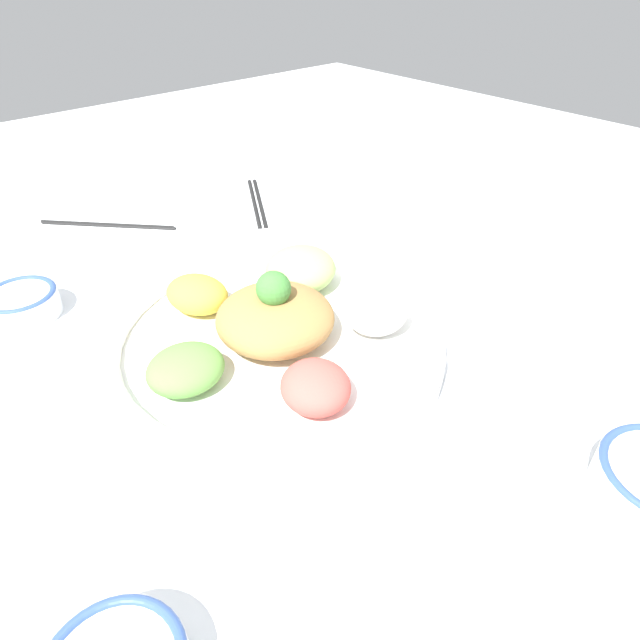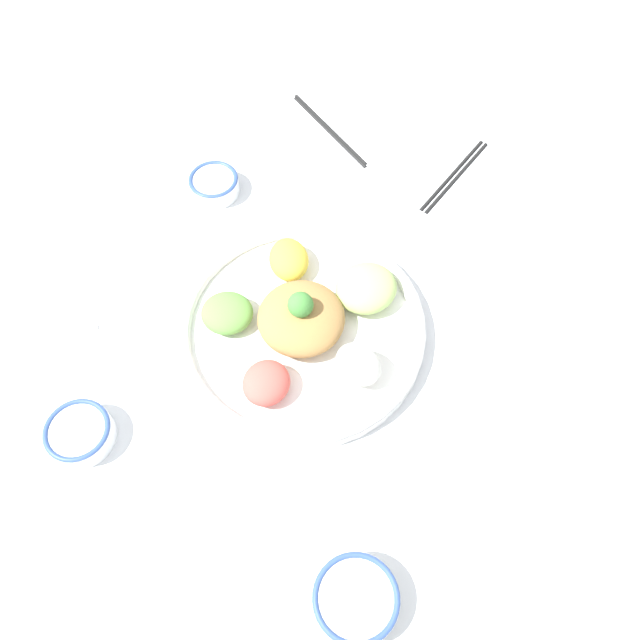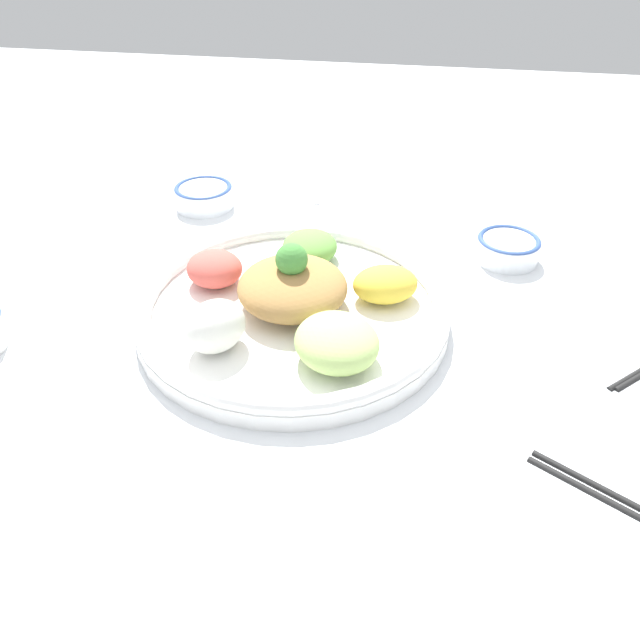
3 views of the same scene
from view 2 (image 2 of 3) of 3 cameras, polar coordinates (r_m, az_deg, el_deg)
ground_plane at (r=0.95m, az=-2.34°, el=-2.32°), size 2.40×2.40×0.00m
salad_platter at (r=0.93m, az=-1.53°, el=-0.42°), size 0.37×0.37×0.10m
sauce_bowl_red at (r=1.12m, az=-9.65°, el=12.16°), size 0.09×0.09×0.03m
rice_bowl_blue at (r=0.93m, az=-21.13°, el=-9.62°), size 0.09×0.09×0.04m
sauce_bowl_dark at (r=0.82m, az=3.27°, el=-24.15°), size 0.11×0.11×0.04m
chopsticks_pair_near at (r=1.17m, az=12.23°, el=12.82°), size 0.12×0.19×0.01m
chopsticks_pair_far at (r=1.22m, az=0.84°, el=17.07°), size 0.16×0.18×0.01m
serving_spoon_main at (r=1.10m, az=22.67°, el=4.21°), size 0.12×0.10×0.01m
serving_spoon_extra at (r=1.03m, az=-23.96°, el=-2.41°), size 0.12×0.10×0.01m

